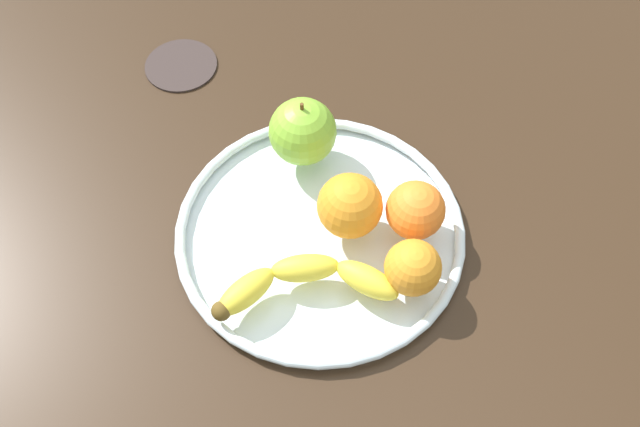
{
  "coord_description": "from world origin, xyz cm",
  "views": [
    {
      "loc": [
        7.82,
        41.51,
        70.18
      ],
      "look_at": [
        0.0,
        0.0,
        4.8
      ],
      "focal_mm": 40.18,
      "sensor_mm": 36.0,
      "label": 1
    }
  ],
  "objects": [
    {
      "name": "orange_front_right",
      "position": [
        -10.26,
        1.67,
        5.08
      ],
      "size": [
        6.55,
        6.55,
        6.55
      ],
      "primitive_type": "sphere",
      "color": "orange",
      "rests_on": "fruit_bowl"
    },
    {
      "name": "fruit_bowl",
      "position": [
        0.0,
        0.0,
        0.92
      ],
      "size": [
        32.85,
        32.85,
        1.8
      ],
      "color": "silver",
      "rests_on": "ground_plane"
    },
    {
      "name": "ground_plane",
      "position": [
        0.0,
        0.0,
        -2.0
      ],
      "size": [
        139.46,
        139.46,
        4.0
      ],
      "primitive_type": "cube",
      "color": "#322215"
    },
    {
      "name": "banana",
      "position": [
        3.18,
        7.03,
        3.31
      ],
      "size": [
        20.63,
        8.01,
        3.01
      ],
      "rotation": [
        0.0,
        0.0,
        -0.08
      ],
      "color": "yellow",
      "rests_on": "fruit_bowl"
    },
    {
      "name": "orange_back_right",
      "position": [
        -3.3,
        -0.35,
        5.43
      ],
      "size": [
        7.25,
        7.25,
        7.25
      ],
      "primitive_type": "sphere",
      "color": "orange",
      "rests_on": "fruit_bowl"
    },
    {
      "name": "apple",
      "position": [
        0.01,
        -10.86,
        5.78
      ],
      "size": [
        7.96,
        7.96,
        8.76
      ],
      "color": "#80B932",
      "rests_on": "fruit_bowl"
    },
    {
      "name": "ambient_coaster",
      "position": [
        13.44,
        -29.77,
        0.3
      ],
      "size": [
        9.7,
        9.7,
        0.6
      ],
      "primitive_type": "cylinder",
      "color": "#312624",
      "rests_on": "ground_plane"
    },
    {
      "name": "orange_center",
      "position": [
        -8.23,
        8.38,
        4.83
      ],
      "size": [
        6.06,
        6.06,
        6.06
      ],
      "primitive_type": "sphere",
      "color": "orange",
      "rests_on": "fruit_bowl"
    }
  ]
}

